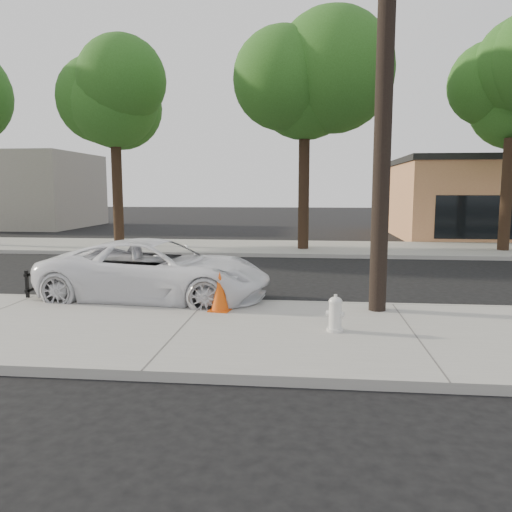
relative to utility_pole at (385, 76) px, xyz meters
name	(u,v)px	position (x,y,z in m)	size (l,w,h in m)	color
ground	(223,288)	(-3.60, 2.70, -4.70)	(120.00, 120.00, 0.00)	black
near_sidewalk	(182,330)	(-3.60, -1.60, -4.62)	(90.00, 4.40, 0.15)	gray
far_sidewalk	(257,248)	(-3.60, 11.20, -4.62)	(90.00, 5.00, 0.15)	gray
curb_near	(207,303)	(-3.60, 0.60, -4.62)	(90.00, 0.12, 0.16)	#9E9B93
utility_pole	(385,76)	(0.00, 0.00, 0.00)	(1.40, 0.34, 9.00)	black
tree_b	(117,103)	(-9.41, 10.76, 1.45)	(4.34, 4.20, 8.45)	black
tree_c	(311,77)	(-1.38, 10.34, 2.21)	(4.96, 4.80, 9.55)	black
police_cruiser	(157,271)	(-4.82, 0.90, -3.98)	(2.38, 5.17, 1.44)	white
fire_hydrant	(335,315)	(-0.92, -1.61, -4.26)	(0.32, 0.29, 0.60)	silver
traffic_cone	(220,292)	(-3.14, -0.38, -4.16)	(0.46, 0.46, 0.80)	#DB4B0B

